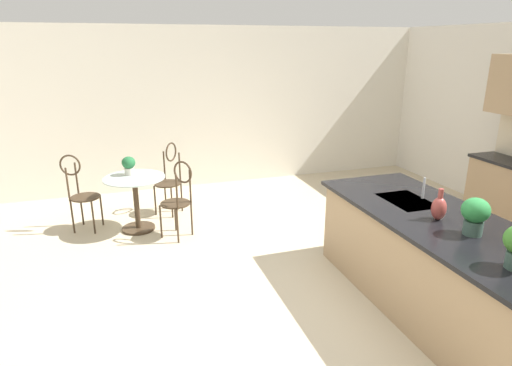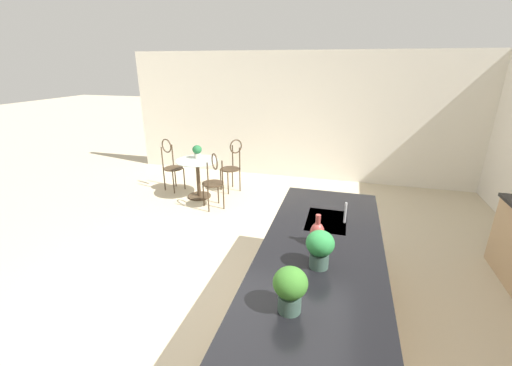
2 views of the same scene
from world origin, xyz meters
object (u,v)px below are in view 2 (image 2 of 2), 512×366
potted_plant_counter_near (320,247)px  vase_on_counter (317,233)px  chair_by_island (214,178)px  bistro_table (198,175)px  potted_plant_on_table (197,151)px  potted_plant_counter_far (290,287)px  chair_near_window (232,163)px  chair_toward_desk (171,162)px

potted_plant_counter_near → vase_on_counter: size_ratio=1.09×
chair_by_island → vase_on_counter: size_ratio=3.62×
bistro_table → potted_plant_on_table: 0.46m
chair_by_island → vase_on_counter: (2.33, 1.97, 0.46)m
bistro_table → potted_plant_counter_far: bearing=33.1°
bistro_table → chair_near_window: (-0.52, 0.51, 0.13)m
vase_on_counter → chair_near_window: bearing=-149.1°
bistro_table → potted_plant_counter_near: 4.07m
potted_plant_counter_far → potted_plant_counter_near: 0.57m
chair_toward_desk → potted_plant_on_table: chair_toward_desk is taller
chair_toward_desk → potted_plant_counter_far: potted_plant_counter_far is taller
chair_by_island → potted_plant_on_table: bearing=-135.6°
potted_plant_counter_near → vase_on_counter: potted_plant_counter_near is taller
potted_plant_counter_far → potted_plant_counter_near: (-0.55, 0.14, -0.00)m
bistro_table → potted_plant_counter_near: (3.12, 2.53, 0.65)m
potted_plant_on_table → vase_on_counter: bearing=41.1°
chair_toward_desk → vase_on_counter: 4.39m
bistro_table → chair_near_window: 0.74m
chair_toward_desk → potted_plant_counter_near: (3.36, 3.22, 0.53)m
bistro_table → potted_plant_counter_far: 4.43m
chair_near_window → vase_on_counter: size_ratio=3.62×
chair_toward_desk → potted_plant_counter_far: size_ratio=3.27×
chair_near_window → potted_plant_counter_near: potted_plant_counter_near is taller
chair_near_window → potted_plant_on_table: 0.75m
vase_on_counter → chair_toward_desk: bearing=-133.4°
bistro_table → chair_toward_desk: 0.75m
bistro_table → potted_plant_on_table: potted_plant_on_table is taller
bistro_table → chair_toward_desk: chair_toward_desk is taller
chair_toward_desk → potted_plant_counter_far: (3.91, 3.08, 0.53)m
chair_by_island → potted_plant_counter_near: bearing=37.1°
bistro_table → potted_plant_counter_far: (3.67, 2.39, 0.66)m
chair_toward_desk → potted_plant_counter_near: size_ratio=3.32×
vase_on_counter → potted_plant_counter_far: bearing=-5.6°
chair_near_window → chair_toward_desk: same height
bistro_table → chair_near_window: size_ratio=0.77×
potted_plant_counter_far → chair_by_island: bearing=-149.7°
potted_plant_on_table → chair_by_island: bearing=44.4°
potted_plant_on_table → bistro_table: bearing=21.1°
chair_near_window → potted_plant_counter_far: potted_plant_counter_far is taller
potted_plant_on_table → potted_plant_counter_near: potted_plant_counter_near is taller
vase_on_counter → bistro_table: bearing=-138.1°
chair_near_window → potted_plant_counter_near: 4.19m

